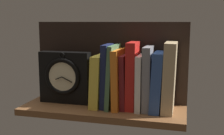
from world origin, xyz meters
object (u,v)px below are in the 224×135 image
book_maroon_dawkins (125,82)px  framed_clock (65,77)px  book_gray_chess (148,78)px  book_white_catcher (140,82)px  book_blue_modern (158,81)px  book_yellow_seinlanguage (99,81)px  book_red_requiem (133,76)px  book_tan_shortstories (169,77)px  book_green_romantic (113,76)px  book_orange_pandolfini (119,79)px  book_navy_bierce (107,76)px

book_maroon_dawkins → framed_clock: framed_clock is taller
book_gray_chess → framed_clock: book_gray_chess is taller
book_white_catcher → book_blue_modern: (6.53, 0.00, 0.63)cm
book_maroon_dawkins → book_gray_chess: (8.95, 0.00, 1.73)cm
book_yellow_seinlanguage → framed_clock: bearing=179.5°
book_yellow_seinlanguage → book_white_catcher: (16.55, 0.00, 0.28)cm
book_red_requiem → book_tan_shortstories: book_tan_shortstories is taller
book_white_catcher → framed_clock: 31.46cm
book_yellow_seinlanguage → book_white_catcher: bearing=0.0°
book_maroon_dawkins → book_gray_chess: size_ratio=0.86×
book_green_romantic → book_blue_modern: (17.46, 0.00, -1.15)cm
book_white_catcher → framed_clock: framed_clock is taller
book_white_catcher → book_tan_shortstories: 11.10cm
book_yellow_seinlanguage → book_blue_modern: book_blue_modern is taller
book_maroon_dawkins → book_blue_modern: bearing=0.0°
book_gray_chess → book_green_romantic: bearing=180.0°
book_green_romantic → framed_clock: (-20.53, 0.12, -1.48)cm
book_yellow_seinlanguage → book_green_romantic: (5.62, 0.00, 2.06)cm
book_green_romantic → book_tan_shortstories: 21.75cm
book_maroon_dawkins → book_red_requiem: 3.90cm
book_orange_pandolfini → book_blue_modern: (15.08, 0.00, -0.32)cm
book_blue_modern → book_tan_shortstories: (4.28, 0.00, 1.89)cm
framed_clock → book_orange_pandolfini: bearing=-0.3°
book_white_catcher → book_tan_shortstories: book_tan_shortstories is taller
book_navy_bierce → book_red_requiem: size_ratio=0.96×
book_white_catcher → framed_clock: (-31.46, 0.12, 0.31)cm
book_navy_bierce → book_tan_shortstories: size_ratio=0.95×
book_blue_modern → framed_clock: bearing=179.8°
book_yellow_seinlanguage → book_tan_shortstories: (27.36, 0.00, 2.80)cm
book_navy_bierce → book_green_romantic: book_navy_bierce is taller
book_orange_pandolfini → book_white_catcher: 8.61cm
book_maroon_dawkins → book_red_requiem: size_ratio=0.80×
book_red_requiem → book_blue_modern: size_ratio=1.16×
book_red_requiem → book_blue_modern: book_red_requiem is taller
book_green_romantic → framed_clock: book_green_romantic is taller
book_navy_bierce → book_white_catcher: book_navy_bierce is taller
book_blue_modern → book_gray_chess: bearing=180.0°
book_red_requiem → book_tan_shortstories: size_ratio=0.99×
book_gray_chess → book_tan_shortstories: book_tan_shortstories is taller
book_gray_chess → book_blue_modern: 3.82cm
book_orange_pandolfini → book_blue_modern: book_orange_pandolfini is taller
book_white_catcher → book_tan_shortstories: (10.81, 0.00, 2.52)cm
book_navy_bierce → book_maroon_dawkins: size_ratio=1.19×
book_gray_chess → framed_clock: (-34.31, 0.12, -1.34)cm
book_blue_modern → book_tan_shortstories: 4.68cm
book_orange_pandolfini → book_maroon_dawkins: bearing=0.0°
book_tan_shortstories → framed_clock: size_ratio=1.22×
book_navy_bierce → book_green_romantic: size_ratio=1.01×
book_yellow_seinlanguage → book_red_requiem: (13.43, 0.00, 2.71)cm
book_yellow_seinlanguage → book_blue_modern: bearing=0.0°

